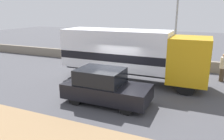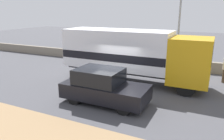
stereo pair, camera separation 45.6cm
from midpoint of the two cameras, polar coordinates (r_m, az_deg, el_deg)
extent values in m
plane|color=#47474C|center=(12.00, -1.93, -6.31)|extent=(80.00, 80.00, 0.00)
cube|color=gray|center=(18.16, 7.56, 2.39)|extent=(60.00, 0.35, 0.82)
cylinder|color=gray|center=(16.77, 15.49, 9.38)|extent=(0.14, 0.14, 5.70)
cube|color=gold|center=(12.94, 18.60, 2.53)|extent=(2.17, 2.41, 2.52)
cube|color=black|center=(12.81, 23.54, 4.23)|extent=(0.06, 2.05, 1.11)
cube|color=#2D2D33|center=(14.23, 0.11, 0.40)|extent=(6.77, 1.31, 0.25)
cube|color=white|center=(13.95, 0.11, 5.62)|extent=(6.77, 2.38, 2.38)
cube|color=black|center=(14.02, 0.11, 4.17)|extent=(6.74, 2.40, 0.48)
cylinder|color=black|center=(14.22, 18.59, -1.40)|extent=(1.05, 0.28, 1.05)
cylinder|color=black|center=(12.27, 17.67, -3.93)|extent=(1.05, 0.28, 1.05)
cylinder|color=black|center=(15.97, -4.57, 1.14)|extent=(1.05, 0.28, 1.05)
cylinder|color=black|center=(14.26, -8.42, -0.70)|extent=(1.05, 0.28, 1.05)
cylinder|color=black|center=(15.39, -0.12, 0.65)|extent=(1.05, 0.28, 1.05)
cylinder|color=black|center=(13.61, -3.57, -1.33)|extent=(1.05, 0.28, 1.05)
cube|color=black|center=(10.70, -2.59, -5.55)|extent=(4.21, 1.89, 0.73)
cube|color=black|center=(10.61, -4.27, -1.62)|extent=(2.19, 1.74, 0.72)
cylinder|color=black|center=(11.06, 5.45, -6.45)|extent=(0.66, 0.20, 0.66)
cylinder|color=black|center=(9.63, 2.32, -9.81)|extent=(0.66, 0.20, 0.66)
cylinder|color=black|center=(12.06, -6.44, -4.61)|extent=(0.66, 0.20, 0.66)
cylinder|color=black|center=(10.76, -10.84, -7.29)|extent=(0.66, 0.20, 0.66)
cylinder|color=#473828|center=(15.57, 26.03, -1.13)|extent=(0.30, 0.30, 0.86)
cylinder|color=beige|center=(15.39, 26.37, 1.69)|extent=(0.39, 0.39, 0.72)
camera|label=1|loc=(0.23, -91.06, -0.29)|focal=35.00mm
camera|label=2|loc=(0.23, 88.94, 0.29)|focal=35.00mm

